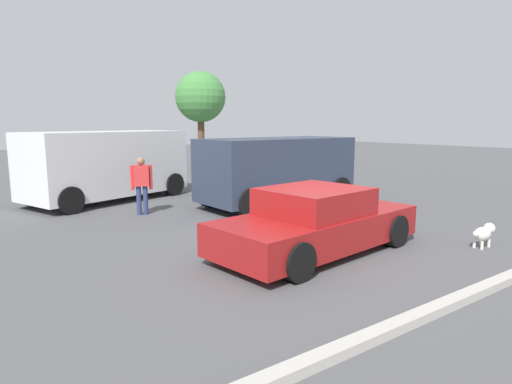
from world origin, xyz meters
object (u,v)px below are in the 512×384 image
Objects in this scene: dog at (484,233)px; suv_dark at (277,169)px; pedestrian at (141,181)px; sedan_foreground at (316,223)px; van_white at (107,164)px.

suv_dark is at bearing 93.78° from dog.
suv_dark reaches higher than pedestrian.
sedan_foreground is 6.14× the size of dog.
van_white is 1.12× the size of suv_dark.
pedestrian is (-4.37, 6.91, 0.63)m from dog.
van_white is at bearing -155.57° from pedestrian.
pedestrian is (-3.78, 1.02, -0.18)m from suv_dark.
pedestrian is at bearing -107.65° from van_white.
sedan_foreground is at bearing 57.57° from suv_dark.
suv_dark reaches higher than sedan_foreground.
sedan_foreground is 0.83× the size of van_white.
sedan_foreground is at bearing -98.56° from van_white.
van_white reaches higher than suv_dark.
suv_dark is (3.86, -3.73, -0.08)m from van_white.
pedestrian reaches higher than sedan_foreground.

